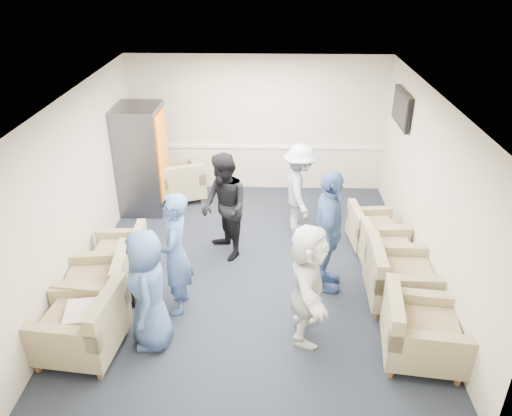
{
  "coord_description": "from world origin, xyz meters",
  "views": [
    {
      "loc": [
        0.24,
        -6.41,
        4.42
      ],
      "look_at": [
        0.05,
        0.2,
        0.97
      ],
      "focal_mm": 35.0,
      "sensor_mm": 36.0,
      "label": 1
    }
  ],
  "objects_px": {
    "person_mid_right": "(328,232)",
    "armchair_corner": "(180,183)",
    "armchair_right_far": "(371,230)",
    "armchair_left_near": "(85,327)",
    "armchair_right_midfar": "(385,254)",
    "armchair_left_mid": "(100,287)",
    "vending_machine": "(142,159)",
    "armchair_right_near": "(418,333)",
    "person_front_right": "(308,283)",
    "person_back_right": "(299,190)",
    "armchair_left_far": "(122,256)",
    "person_mid_left": "(175,254)",
    "person_front_left": "(148,290)",
    "armchair_right_midnear": "(398,279)",
    "person_back_left": "(224,207)"
  },
  "relations": [
    {
      "from": "person_mid_right",
      "to": "armchair_corner",
      "type": "bearing_deg",
      "value": 49.01
    },
    {
      "from": "armchair_right_far",
      "to": "armchair_corner",
      "type": "relative_size",
      "value": 0.74
    },
    {
      "from": "armchair_left_near",
      "to": "armchair_right_midfar",
      "type": "relative_size",
      "value": 1.27
    },
    {
      "from": "armchair_left_mid",
      "to": "vending_machine",
      "type": "bearing_deg",
      "value": 175.14
    },
    {
      "from": "armchair_right_near",
      "to": "person_front_right",
      "type": "relative_size",
      "value": 0.65
    },
    {
      "from": "person_back_right",
      "to": "person_mid_right",
      "type": "xyz_separation_m",
      "value": [
        0.32,
        -1.61,
        0.12
      ]
    },
    {
      "from": "armchair_left_near",
      "to": "person_back_right",
      "type": "xyz_separation_m",
      "value": [
        2.71,
        3.03,
        0.42
      ]
    },
    {
      "from": "person_front_right",
      "to": "armchair_right_far",
      "type": "bearing_deg",
      "value": -24.86
    },
    {
      "from": "armchair_left_near",
      "to": "armchair_left_far",
      "type": "relative_size",
      "value": 1.28
    },
    {
      "from": "person_mid_left",
      "to": "vending_machine",
      "type": "bearing_deg",
      "value": -160.57
    },
    {
      "from": "armchair_corner",
      "to": "person_back_right",
      "type": "xyz_separation_m",
      "value": [
        2.25,
        -1.19,
        0.45
      ]
    },
    {
      "from": "person_front_left",
      "to": "armchair_right_midnear",
      "type": "bearing_deg",
      "value": 96.36
    },
    {
      "from": "armchair_right_far",
      "to": "vending_machine",
      "type": "xyz_separation_m",
      "value": [
        -4.01,
        1.31,
        0.69
      ]
    },
    {
      "from": "vending_machine",
      "to": "person_mid_left",
      "type": "bearing_deg",
      "value": -69.46
    },
    {
      "from": "armchair_right_midnear",
      "to": "person_mid_left",
      "type": "xyz_separation_m",
      "value": [
        -3.0,
        -0.22,
        0.49
      ]
    },
    {
      "from": "armchair_left_mid",
      "to": "armchair_corner",
      "type": "distance_m",
      "value": 3.45
    },
    {
      "from": "armchair_right_near",
      "to": "vending_machine",
      "type": "relative_size",
      "value": 0.52
    },
    {
      "from": "armchair_right_midnear",
      "to": "person_back_left",
      "type": "distance_m",
      "value": 2.77
    },
    {
      "from": "armchair_left_far",
      "to": "person_mid_left",
      "type": "distance_m",
      "value": 1.38
    },
    {
      "from": "armchair_left_mid",
      "to": "person_front_left",
      "type": "distance_m",
      "value": 1.11
    },
    {
      "from": "person_front_left",
      "to": "person_mid_left",
      "type": "distance_m",
      "value": 0.71
    },
    {
      "from": "person_front_left",
      "to": "person_back_left",
      "type": "bearing_deg",
      "value": 150.77
    },
    {
      "from": "armchair_left_near",
      "to": "armchair_right_midnear",
      "type": "relative_size",
      "value": 1.09
    },
    {
      "from": "armchair_right_far",
      "to": "person_front_right",
      "type": "relative_size",
      "value": 0.52
    },
    {
      "from": "person_front_left",
      "to": "person_back_left",
      "type": "xyz_separation_m",
      "value": [
        0.74,
        2.03,
        0.07
      ]
    },
    {
      "from": "armchair_right_near",
      "to": "armchair_right_midnear",
      "type": "xyz_separation_m",
      "value": [
        -0.0,
        1.07,
        0.01
      ]
    },
    {
      "from": "armchair_left_near",
      "to": "person_mid_left",
      "type": "height_order",
      "value": "person_mid_left"
    },
    {
      "from": "person_mid_right",
      "to": "person_front_right",
      "type": "bearing_deg",
      "value": 168.16
    },
    {
      "from": "vending_machine",
      "to": "person_mid_right",
      "type": "relative_size",
      "value": 1.08
    },
    {
      "from": "armchair_right_midfar",
      "to": "person_front_right",
      "type": "relative_size",
      "value": 0.52
    },
    {
      "from": "person_mid_left",
      "to": "person_front_right",
      "type": "bearing_deg",
      "value": 72.53
    },
    {
      "from": "person_front_left",
      "to": "person_mid_right",
      "type": "height_order",
      "value": "person_mid_right"
    },
    {
      "from": "armchair_right_midfar",
      "to": "person_back_right",
      "type": "relative_size",
      "value": 0.52
    },
    {
      "from": "person_back_right",
      "to": "armchair_right_midfar",
      "type": "bearing_deg",
      "value": -139.19
    },
    {
      "from": "armchair_right_near",
      "to": "armchair_right_midfar",
      "type": "height_order",
      "value": "armchair_right_near"
    },
    {
      "from": "armchair_right_near",
      "to": "person_front_left",
      "type": "relative_size",
      "value": 0.65
    },
    {
      "from": "armchair_corner",
      "to": "person_front_right",
      "type": "bearing_deg",
      "value": 99.46
    },
    {
      "from": "person_mid_left",
      "to": "person_back_left",
      "type": "xyz_separation_m",
      "value": [
        0.53,
        1.36,
        -0.0
      ]
    },
    {
      "from": "person_mid_left",
      "to": "person_back_left",
      "type": "height_order",
      "value": "person_mid_left"
    },
    {
      "from": "armchair_left_far",
      "to": "armchair_corner",
      "type": "bearing_deg",
      "value": 166.34
    },
    {
      "from": "armchair_right_midfar",
      "to": "armchair_right_far",
      "type": "height_order",
      "value": "armchair_right_midfar"
    },
    {
      "from": "armchair_left_far",
      "to": "vending_machine",
      "type": "relative_size",
      "value": 0.42
    },
    {
      "from": "person_front_left",
      "to": "armchair_right_midfar",
      "type": "bearing_deg",
      "value": 107.87
    },
    {
      "from": "armchair_right_near",
      "to": "person_mid_right",
      "type": "distance_m",
      "value": 1.78
    },
    {
      "from": "armchair_corner",
      "to": "person_front_right",
      "type": "height_order",
      "value": "person_front_right"
    },
    {
      "from": "armchair_right_midnear",
      "to": "armchair_right_midfar",
      "type": "xyz_separation_m",
      "value": [
        -0.01,
        0.74,
        -0.06
      ]
    },
    {
      "from": "armchair_right_far",
      "to": "person_front_left",
      "type": "bearing_deg",
      "value": 121.56
    },
    {
      "from": "vending_machine",
      "to": "armchair_corner",
      "type": "bearing_deg",
      "value": 30.07
    },
    {
      "from": "person_mid_left",
      "to": "armchair_left_near",
      "type": "bearing_deg",
      "value": -49.11
    },
    {
      "from": "person_mid_left",
      "to": "person_back_right",
      "type": "bearing_deg",
      "value": 140.09
    }
  ]
}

